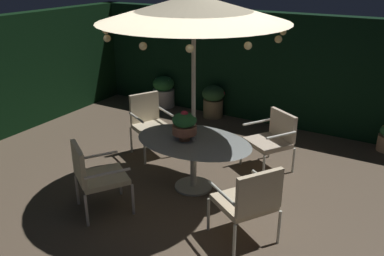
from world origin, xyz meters
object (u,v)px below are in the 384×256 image
Objects in this scene: patio_umbrella at (194,8)px; patio_chair_north at (94,173)px; patio_dining_table at (193,148)px; potted_plant_left_near at (164,91)px; potted_plant_right_near at (213,100)px; centerpiece_planter at (184,124)px; patio_chair_northeast at (249,199)px; patio_chair_southeast at (149,120)px; patio_chair_east at (273,137)px.

patio_umbrella is 2.42m from patio_chair_north.
potted_plant_left_near is (-2.41, 2.81, -0.27)m from patio_dining_table.
patio_chair_north is 3.98m from potted_plant_right_near.
patio_chair_north is 1.43× the size of potted_plant_right_near.
potted_plant_left_near is (-2.30, 2.87, -0.64)m from centerpiece_planter.
patio_dining_table is 1.72× the size of patio_chair_northeast.
potted_plant_left_near is at bearing 130.62° from patio_dining_table.
patio_chair_southeast is 2.47m from potted_plant_left_near.
centerpiece_planter is 0.48× the size of patio_chair_east.
patio_chair_east is at bearing 57.08° from patio_chair_north.
centerpiece_planter is 0.44× the size of patio_chair_northeast.
patio_chair_north is 2.81m from patio_chair_east.
potted_plant_left_near is (-1.28, 0.03, -0.01)m from potted_plant_right_near.
patio_chair_north reaches higher than potted_plant_left_near.
patio_chair_east is 2.07m from patio_chair_southeast.
patio_umbrella is 2.87× the size of patio_chair_north.
patio_chair_northeast is 2.01m from patio_chair_east.
potted_plant_right_near is (-0.36, 3.96, -0.20)m from patio_chair_north.
centerpiece_planter is 1.53m from patio_chair_northeast.
patio_chair_northeast is (1.96, 0.40, 0.01)m from patio_chair_north.
patio_dining_table is 3.01m from potted_plant_right_near.
patio_umbrella is 2.44m from patio_chair_east.
patio_dining_table is 1.89× the size of patio_chair_east.
patio_dining_table is 1.91m from patio_umbrella.
patio_chair_east is 3.56m from potted_plant_left_near.
patio_chair_east is 2.48m from potted_plant_right_near.
patio_chair_northeast is 5.08m from potted_plant_left_near.
patio_chair_east is (0.75, 1.18, -0.09)m from patio_dining_table.
potted_plant_left_near is at bearing 112.29° from patio_chair_north.
potted_plant_right_near is (-1.13, 2.78, -0.26)m from patio_dining_table.
centerpiece_planter is 0.64× the size of potted_plant_right_near.
patio_chair_east is at bearing -27.22° from potted_plant_left_near.
centerpiece_planter reaches higher than potted_plant_right_near.
centerpiece_planter is at bearing 151.09° from patio_chair_northeast.
potted_plant_left_near is at bearing 135.06° from patio_chair_northeast.
patio_chair_east is at bearing 57.59° from patio_dining_table.
centerpiece_planter is 1.40m from patio_chair_southeast.
centerpiece_planter reaches higher than patio_chair_northeast.
potted_plant_right_near is at bearing 86.96° from patio_chair_southeast.
patio_umbrella reaches higher than patio_chair_southeast.
centerpiece_planter reaches higher than patio_chair_southeast.
patio_chair_northeast is at bearing -77.63° from patio_chair_east.
patio_chair_northeast is at bearing -44.94° from potted_plant_left_near.
patio_umbrella is 3.70m from potted_plant_right_near.
centerpiece_planter is at bearing -51.28° from potted_plant_left_near.
patio_umbrella is 6.40× the size of centerpiece_planter.
patio_dining_table is 3.72m from potted_plant_left_near.
patio_chair_north reaches higher than potted_plant_right_near.
patio_chair_northeast is 1.47× the size of potted_plant_right_near.
patio_umbrella is at bearing -67.81° from potted_plant_right_near.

